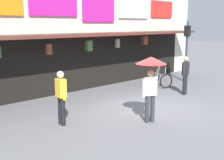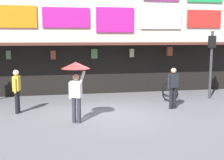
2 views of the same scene
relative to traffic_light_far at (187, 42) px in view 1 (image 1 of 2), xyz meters
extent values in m
plane|color=slate|center=(-5.41, -1.72, -2.14)|extent=(80.00, 80.00, 0.00)
cube|color=beige|center=(-5.41, 2.88, 1.86)|extent=(18.00, 1.20, 8.00)
cube|color=#592D23|center=(-5.41, 1.58, 0.46)|extent=(15.30, 1.40, 0.12)
cube|color=#B71E93|center=(-6.64, 2.23, 1.74)|extent=(2.31, 0.08, 0.98)
cube|color=#B71E93|center=(-4.18, 2.23, 1.65)|extent=(1.95, 0.08, 1.25)
cube|color=white|center=(-1.72, 2.23, 1.73)|extent=(2.23, 0.08, 1.04)
cube|color=red|center=(0.74, 2.23, 1.76)|extent=(1.95, 0.08, 0.93)
cylinder|color=black|center=(-7.31, 1.68, 0.27)|extent=(0.02, 0.02, 0.26)
cube|color=brown|center=(-7.31, 1.68, -0.07)|extent=(0.23, 0.14, 0.42)
cylinder|color=black|center=(-5.34, 1.58, 0.30)|extent=(0.02, 0.02, 0.20)
cube|color=#477042|center=(-5.34, 1.58, -0.03)|extent=(0.29, 0.17, 0.46)
cylinder|color=black|center=(-3.40, 1.74, 0.30)|extent=(0.02, 0.02, 0.21)
cube|color=tan|center=(-3.40, 1.74, -0.02)|extent=(0.20, 0.12, 0.42)
cylinder|color=black|center=(-1.41, 1.67, 0.34)|extent=(0.02, 0.02, 0.12)
cube|color=brown|center=(-1.41, 1.67, 0.05)|extent=(0.28, 0.17, 0.45)
cube|color=black|center=(-5.41, 2.26, -0.89)|extent=(15.30, 0.04, 2.50)
cylinder|color=#38383D|center=(0.00, -0.01, -0.54)|extent=(0.12, 0.12, 3.20)
cube|color=black|center=(0.00, -0.01, 0.56)|extent=(0.29, 0.25, 0.56)
sphere|color=red|center=(-0.01, 0.12, 0.69)|extent=(0.15, 0.15, 0.15)
sphere|color=black|center=(-0.01, 0.12, 0.43)|extent=(0.15, 0.15, 0.15)
torus|color=black|center=(-2.11, -0.28, -1.78)|extent=(0.70, 0.29, 0.72)
torus|color=black|center=(-1.76, 0.76, -1.78)|extent=(0.70, 0.29, 0.72)
cylinder|color=#A3998E|center=(-1.93, 0.24, -1.53)|extent=(0.37, 0.95, 0.05)
cylinder|color=#A3998E|center=(-1.88, 0.39, -1.36)|extent=(0.04, 0.04, 0.35)
cube|color=black|center=(-1.88, 0.39, -1.17)|extent=(0.16, 0.22, 0.06)
cylinder|color=#A3998E|center=(-2.08, -0.21, -1.36)|extent=(0.04, 0.04, 0.50)
cylinder|color=black|center=(-2.08, -0.21, -1.11)|extent=(0.43, 0.18, 0.04)
cylinder|color=#2D2D38|center=(-6.61, -2.81, -1.70)|extent=(0.14, 0.14, 0.88)
cylinder|color=#2D2D38|center=(-6.44, -2.89, -1.70)|extent=(0.14, 0.14, 0.88)
cube|color=white|center=(-6.53, -2.85, -0.98)|extent=(0.42, 0.35, 0.56)
sphere|color=tan|center=(-6.53, -2.85, -0.57)|extent=(0.22, 0.22, 0.22)
cylinder|color=white|center=(-6.72, -2.75, -1.03)|extent=(0.09, 0.09, 0.56)
cylinder|color=white|center=(-6.33, -2.94, -0.58)|extent=(0.23, 0.09, 0.48)
cylinder|color=#4C3823|center=(-6.33, -2.94, -0.47)|extent=(0.02, 0.02, 0.55)
cone|color=red|center=(-6.53, -2.85, -0.17)|extent=(0.96, 0.96, 0.22)
cylinder|color=black|center=(-8.69, -1.22, -1.70)|extent=(0.14, 0.14, 0.88)
cylinder|color=black|center=(-8.66, -1.05, -1.70)|extent=(0.14, 0.14, 0.88)
cube|color=gold|center=(-8.67, -1.14, -0.98)|extent=(0.27, 0.39, 0.56)
sphere|color=beige|center=(-8.67, -1.14, -0.57)|extent=(0.22, 0.22, 0.22)
cylinder|color=gold|center=(-8.70, -1.35, -1.03)|extent=(0.09, 0.09, 0.56)
cylinder|color=gold|center=(-8.64, -0.92, -1.03)|extent=(0.09, 0.09, 0.56)
cylinder|color=black|center=(-2.61, -1.60, -1.70)|extent=(0.14, 0.14, 0.88)
cylinder|color=black|center=(-2.43, -1.56, -1.70)|extent=(0.14, 0.14, 0.88)
cube|color=#232328|center=(-2.52, -1.58, -0.98)|extent=(0.40, 0.30, 0.56)
sphere|color=tan|center=(-2.52, -1.58, -0.57)|extent=(0.22, 0.22, 0.22)
cylinder|color=#232328|center=(-2.74, -1.63, -1.03)|extent=(0.09, 0.09, 0.56)
cylinder|color=#232328|center=(-2.31, -1.53, -1.03)|extent=(0.09, 0.09, 0.56)
camera|label=1|loc=(-13.47, -8.37, 0.92)|focal=46.60mm
camera|label=2|loc=(-7.11, -12.44, 0.72)|focal=46.15mm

